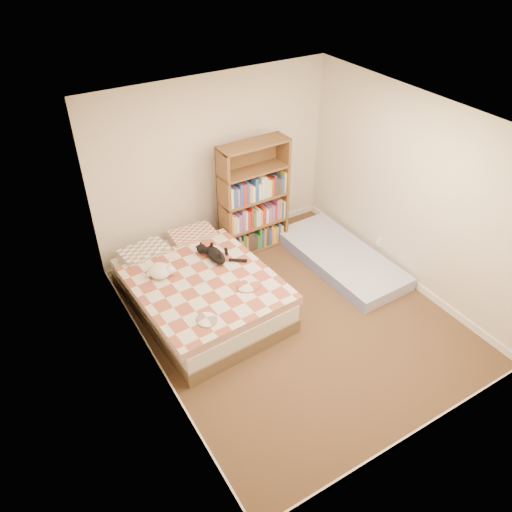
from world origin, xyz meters
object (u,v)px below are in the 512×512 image
bookshelf (253,212)px  black_cat (214,254)px  white_dog (161,271)px  bed (199,289)px  floor_mattress (341,258)px

bookshelf → black_cat: 1.12m
black_cat → white_dog: black_cat is taller
black_cat → white_dog: (-0.72, 0.01, 0.00)m
bed → floor_mattress: (2.11, -0.22, -0.17)m
black_cat → white_dog: bearing=153.0°
bookshelf → bed: bearing=-149.2°
bed → bookshelf: size_ratio=1.36×
bed → white_dog: 0.55m
floor_mattress → black_cat: 1.89m
white_dog → bookshelf: bearing=6.2°
bed → bookshelf: (1.26, 0.79, 0.33)m
floor_mattress → black_cat: (-1.78, 0.40, 0.50)m
floor_mattress → white_dog: (-2.50, 0.41, 0.50)m
bookshelf → black_cat: size_ratio=2.39×
bookshelf → floor_mattress: 1.41m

